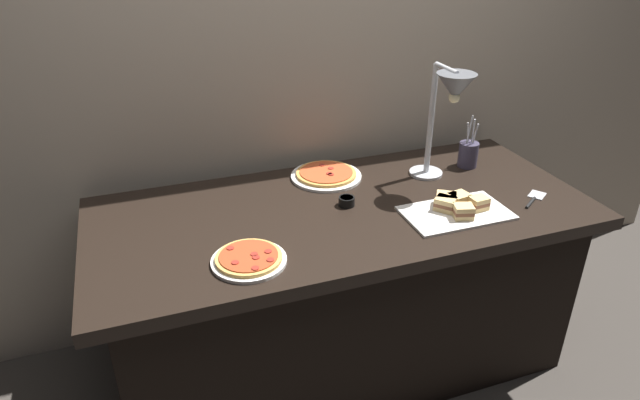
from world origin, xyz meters
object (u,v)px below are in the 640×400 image
at_px(pizza_plate_front, 326,175).
at_px(pizza_plate_center, 249,259).
at_px(heat_lamp, 450,98).
at_px(serving_spatula, 534,199).
at_px(utensil_holder, 468,154).
at_px(sandwich_platter, 457,208).
at_px(sauce_cup_near, 347,201).

relative_size(pizza_plate_front, pizza_plate_center, 1.22).
bearing_deg(heat_lamp, serving_spatula, -38.89).
relative_size(pizza_plate_front, utensil_holder, 1.29).
bearing_deg(sandwich_platter, pizza_plate_front, 127.93).
xyz_separation_m(utensil_holder, serving_spatula, (0.07, -0.36, -0.06)).
relative_size(sandwich_platter, utensil_holder, 1.70).
bearing_deg(pizza_plate_front, heat_lamp, -29.26).
bearing_deg(pizza_plate_center, heat_lamp, 17.94).
bearing_deg(utensil_holder, serving_spatula, -78.87).
xyz_separation_m(pizza_plate_center, sauce_cup_near, (0.44, 0.25, 0.01)).
relative_size(pizza_plate_front, serving_spatula, 1.88).
bearing_deg(serving_spatula, utensil_holder, 101.13).
bearing_deg(heat_lamp, utensil_holder, 32.24).
xyz_separation_m(sauce_cup_near, utensil_holder, (0.64, 0.16, 0.04)).
bearing_deg(sandwich_platter, pizza_plate_center, -175.67).
bearing_deg(heat_lamp, sauce_cup_near, -176.27).
bearing_deg(pizza_plate_center, serving_spatula, 2.60).
bearing_deg(sauce_cup_near, pizza_plate_front, 87.26).
xyz_separation_m(heat_lamp, sauce_cup_near, (-0.43, -0.03, -0.35)).
height_order(pizza_plate_center, serving_spatula, pizza_plate_center).
bearing_deg(utensil_holder, heat_lamp, -147.76).
bearing_deg(pizza_plate_center, utensil_holder, 21.01).
bearing_deg(sauce_cup_near, utensil_holder, 14.20).
height_order(sauce_cup_near, serving_spatula, sauce_cup_near).
bearing_deg(utensil_holder, sauce_cup_near, -165.80).
bearing_deg(serving_spatula, sandwich_platter, 178.54).
height_order(sauce_cup_near, utensil_holder, utensil_holder).
bearing_deg(sauce_cup_near, serving_spatula, -15.79).
bearing_deg(sandwich_platter, heat_lamp, 74.24).
relative_size(pizza_plate_center, sandwich_platter, 0.62).
height_order(pizza_plate_front, pizza_plate_center, same).
bearing_deg(sandwich_platter, serving_spatula, -1.46).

